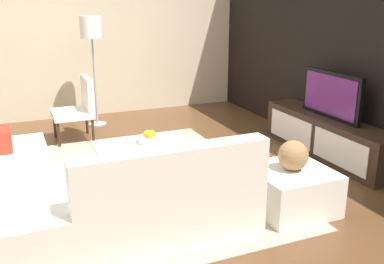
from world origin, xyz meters
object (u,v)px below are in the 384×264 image
floor_lamp (92,34)px  decorative_ball (293,155)px  sectional_couch (63,194)px  coffee_table (147,164)px  media_console (327,137)px  television (331,95)px  fruit_bowl (150,138)px  accent_chair_near (79,105)px  ottoman (291,190)px

floor_lamp → decorative_ball: floor_lamp is taller
sectional_couch → floor_lamp: 3.32m
floor_lamp → coffee_table: bearing=1.5°
media_console → television: 0.53m
coffee_table → floor_lamp: size_ratio=0.61×
coffee_table → fruit_bowl: bearing=151.5°
television → sectional_couch: bearing=-81.1°
accent_chair_near → ottoman: size_ratio=1.24×
television → fruit_bowl: television is taller
media_console → accent_chair_near: 3.31m
media_console → accent_chair_near: (-1.88, -2.71, 0.24)m
media_console → fruit_bowl: 2.22m
media_console → sectional_couch: bearing=-81.1°
coffee_table → accent_chair_near: bearing=-167.0°
sectional_couch → accent_chair_near: (-2.38, 0.53, 0.19)m
accent_chair_near → floor_lamp: bearing=141.0°
sectional_couch → coffee_table: (-0.61, 0.94, -0.09)m
decorative_ball → fruit_bowl: bearing=-144.3°
accent_chair_near → decorative_ball: 3.25m
television → coffee_table: bearing=-92.5°
accent_chair_near → fruit_bowl: 1.68m
floor_lamp → ottoman: size_ratio=2.35×
fruit_bowl → decorative_ball: size_ratio=1.01×
accent_chair_near → fruit_bowl: accent_chair_near is taller
accent_chair_near → decorative_ball: accent_chair_near is taller
coffee_table → media_console: bearing=87.5°
television → fruit_bowl: bearing=-97.3°
media_console → ottoman: 1.63m
ottoman → fruit_bowl: (-1.31, -0.94, 0.23)m
sectional_couch → fruit_bowl: size_ratio=8.57×
sectional_couch → television: bearing=98.9°
television → ottoman: television is taller
media_console → fruit_bowl: fruit_bowl is taller
media_console → sectional_couch: 3.28m
accent_chair_near → fruit_bowl: (1.60, 0.51, -0.06)m
media_console → floor_lamp: size_ratio=1.24×
media_console → ottoman: bearing=-50.8°
floor_lamp → decorative_ball: 3.79m
accent_chair_near → sectional_couch: bearing=-22.0°
fruit_bowl → accent_chair_near: bearing=-162.3°
sectional_couch → floor_lamp: bearing=163.7°
floor_lamp → ottoman: (3.53, 1.10, -1.19)m
media_console → coffee_table: bearing=-92.5°
fruit_bowl → floor_lamp: bearing=-175.9°
coffee_table → ottoman: (1.13, 1.04, -0.00)m
television → coffee_table: (-0.10, -2.30, -0.58)m
decorative_ball → ottoman: bearing=0.0°
sectional_couch → accent_chair_near: bearing=167.5°
coffee_table → accent_chair_near: size_ratio=1.16×
television → decorative_ball: bearing=-50.8°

